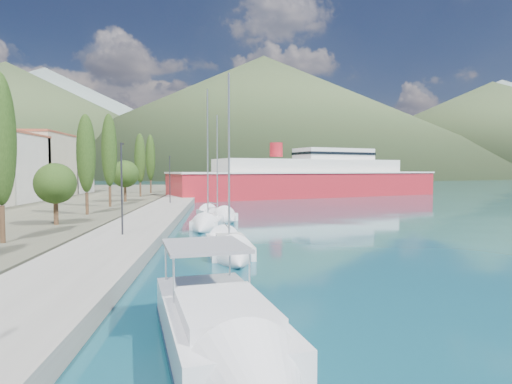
{
  "coord_description": "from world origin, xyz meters",
  "views": [
    {
      "loc": [
        -2.53,
        -16.23,
        5.09
      ],
      "look_at": [
        0.0,
        14.0,
        3.5
      ],
      "focal_mm": 30.0,
      "sensor_mm": 36.0,
      "label": 1
    }
  ],
  "objects": [
    {
      "name": "sailboat_mid",
      "position": [
        -3.83,
        20.6,
        0.32
      ],
      "size": [
        3.33,
        9.35,
        13.17
      ],
      "color": "silver",
      "rests_on": "ground"
    },
    {
      "name": "quay",
      "position": [
        -9.0,
        26.0,
        0.4
      ],
      "size": [
        5.0,
        88.0,
        0.8
      ],
      "primitive_type": "cube",
      "color": "gray",
      "rests_on": "ground"
    },
    {
      "name": "hills_far",
      "position": [
        138.59,
        618.73,
        77.39
      ],
      "size": [
        1480.0,
        900.0,
        180.0
      ],
      "color": "slate",
      "rests_on": "ground"
    },
    {
      "name": "sailboat_far",
      "position": [
        -2.3,
        26.48,
        0.33
      ],
      "size": [
        5.11,
        8.32,
        11.67
      ],
      "color": "silver",
      "rests_on": "ground"
    },
    {
      "name": "sailboat_near",
      "position": [
        -1.86,
        7.98,
        0.32
      ],
      "size": [
        3.17,
        8.4,
        11.81
      ],
      "color": "silver",
      "rests_on": "ground"
    },
    {
      "name": "motor_cruiser",
      "position": [
        -2.29,
        -6.29,
        0.59
      ],
      "size": [
        4.73,
        10.0,
        3.55
      ],
      "color": "black",
      "rests_on": "ground"
    },
    {
      "name": "tree_row",
      "position": [
        -15.54,
        33.21,
        6.06
      ],
      "size": [
        3.71,
        64.89,
        10.97
      ],
      "color": "#47301E",
      "rests_on": "land_strip"
    },
    {
      "name": "hills_near",
      "position": [
        98.04,
        372.5,
        49.18
      ],
      "size": [
        1010.0,
        520.0,
        115.0
      ],
      "color": "#3A4A2A",
      "rests_on": "ground"
    },
    {
      "name": "ferry",
      "position": [
        14.67,
        63.8,
        3.2
      ],
      "size": [
        53.5,
        29.1,
        10.51
      ],
      "color": "#B11A24",
      "rests_on": "ground"
    },
    {
      "name": "ground",
      "position": [
        0.0,
        120.0,
        0.0
      ],
      "size": [
        1400.0,
        1400.0,
        0.0
      ],
      "primitive_type": "plane",
      "color": "#124655"
    },
    {
      "name": "lamp_posts",
      "position": [
        -9.0,
        14.23,
        4.08
      ],
      "size": [
        0.15,
        49.34,
        6.06
      ],
      "color": "#2D2D33",
      "rests_on": "quay"
    }
  ]
}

